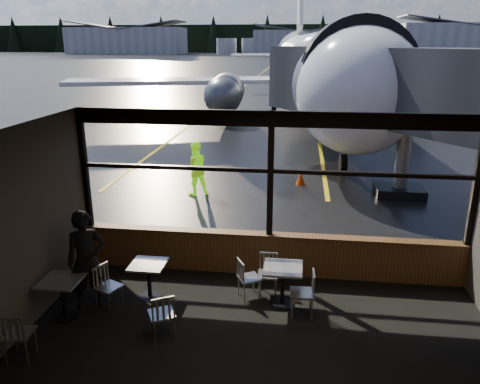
% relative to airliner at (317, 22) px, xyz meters
% --- Properties ---
extents(ground_plane, '(520.00, 520.00, 0.00)m').
position_rel_airliner_xyz_m(ground_plane, '(-1.25, 98.30, -5.93)').
color(ground_plane, black).
rests_on(ground_plane, ground).
extents(carpet_floor, '(8.00, 6.00, 0.01)m').
position_rel_airliner_xyz_m(carpet_floor, '(-1.25, -24.70, -5.92)').
color(carpet_floor, black).
rests_on(carpet_floor, ground).
extents(ceiling, '(8.00, 6.00, 0.04)m').
position_rel_airliner_xyz_m(ceiling, '(-1.25, -24.70, -2.43)').
color(ceiling, '#38332D').
rests_on(ceiling, ground).
extents(window_sill, '(8.00, 0.28, 0.90)m').
position_rel_airliner_xyz_m(window_sill, '(-1.25, -21.70, -5.48)').
color(window_sill, brown).
rests_on(window_sill, ground).
extents(window_header, '(8.00, 0.18, 0.30)m').
position_rel_airliner_xyz_m(window_header, '(-1.25, -21.70, -2.58)').
color(window_header, black).
rests_on(window_header, ground).
extents(mullion_left, '(0.12, 0.12, 2.60)m').
position_rel_airliner_xyz_m(mullion_left, '(-5.20, -21.70, -3.73)').
color(mullion_left, black).
rests_on(mullion_left, ground).
extents(mullion_centre, '(0.12, 0.12, 2.60)m').
position_rel_airliner_xyz_m(mullion_centre, '(-1.25, -21.70, -3.73)').
color(mullion_centre, black).
rests_on(mullion_centre, ground).
extents(mullion_right, '(0.12, 0.12, 2.60)m').
position_rel_airliner_xyz_m(mullion_right, '(2.70, -21.70, -3.73)').
color(mullion_right, black).
rests_on(mullion_right, ground).
extents(window_transom, '(8.00, 0.10, 0.08)m').
position_rel_airliner_xyz_m(window_transom, '(-1.25, -21.70, -3.63)').
color(window_transom, black).
rests_on(window_transom, ground).
extents(airliner, '(35.19, 41.16, 11.87)m').
position_rel_airliner_xyz_m(airliner, '(0.00, 0.00, 0.00)').
color(airliner, white).
rests_on(airliner, ground_plane).
extents(jet_bridge, '(9.13, 11.16, 4.87)m').
position_rel_airliner_xyz_m(jet_bridge, '(2.35, -16.20, -3.50)').
color(jet_bridge, '#272729').
rests_on(jet_bridge, ground_plane).
extents(cafe_table_near, '(0.71, 0.71, 0.79)m').
position_rel_airliner_xyz_m(cafe_table_near, '(-0.91, -22.91, -5.54)').
color(cafe_table_near, '#ADA79F').
rests_on(cafe_table_near, carpet_floor).
extents(cafe_table_mid, '(0.66, 0.66, 0.73)m').
position_rel_airliner_xyz_m(cafe_table_mid, '(-3.49, -22.98, -5.57)').
color(cafe_table_mid, '#A8A39B').
rests_on(cafe_table_mid, carpet_floor).
extents(cafe_table_left, '(0.69, 0.69, 0.76)m').
position_rel_airliner_xyz_m(cafe_table_left, '(-4.80, -23.86, -5.55)').
color(cafe_table_left, '#A9A49C').
rests_on(cafe_table_left, carpet_floor).
extents(chair_near_e, '(0.51, 0.51, 0.89)m').
position_rel_airliner_xyz_m(chair_near_e, '(-0.54, -23.23, -5.49)').
color(chair_near_e, '#BBB5A9').
rests_on(chair_near_e, carpet_floor).
extents(chair_near_w, '(0.60, 0.60, 0.82)m').
position_rel_airliner_xyz_m(chair_near_w, '(-1.56, -22.73, -5.53)').
color(chair_near_w, '#BCB7A9').
rests_on(chair_near_w, carpet_floor).
extents(chair_near_n, '(0.45, 0.45, 0.82)m').
position_rel_airliner_xyz_m(chair_near_n, '(-1.21, -22.54, -5.52)').
color(chair_near_n, '#A9A599').
rests_on(chair_near_n, carpet_floor).
extents(chair_mid_s, '(0.64, 0.64, 0.86)m').
position_rel_airliner_xyz_m(chair_mid_s, '(-2.87, -24.21, -5.50)').
color(chair_mid_s, '#ACA79B').
rests_on(chair_mid_s, carpet_floor).
extents(chair_mid_w, '(0.61, 0.61, 0.85)m').
position_rel_airliner_xyz_m(chair_mid_w, '(-4.11, -23.45, -5.51)').
color(chair_mid_w, '#BCB7AA').
rests_on(chair_mid_w, carpet_floor).
extents(chair_left_s, '(0.53, 0.53, 0.87)m').
position_rel_airliner_xyz_m(chair_left_s, '(-4.92, -25.03, -5.50)').
color(chair_left_s, beige).
rests_on(chair_left_s, carpet_floor).
extents(passenger, '(0.83, 0.75, 1.89)m').
position_rel_airliner_xyz_m(passenger, '(-4.50, -23.42, -4.99)').
color(passenger, black).
rests_on(passenger, carpet_floor).
extents(ground_crew, '(1.06, 0.98, 1.74)m').
position_rel_airliner_xyz_m(ground_crew, '(-4.04, -16.48, -5.06)').
color(ground_crew, '#BFF219').
rests_on(ground_crew, ground_plane).
extents(cone_nose, '(0.33, 0.33, 0.46)m').
position_rel_airliner_xyz_m(cone_nose, '(-0.63, -14.95, -5.70)').
color(cone_nose, orange).
rests_on(cone_nose, ground_plane).
extents(hangar_left, '(45.00, 18.00, 11.00)m').
position_rel_airliner_xyz_m(hangar_left, '(-71.25, 158.30, -0.43)').
color(hangar_left, silver).
rests_on(hangar_left, ground_plane).
extents(hangar_mid, '(38.00, 15.00, 10.00)m').
position_rel_airliner_xyz_m(hangar_mid, '(-1.25, 163.30, -0.93)').
color(hangar_mid, silver).
rests_on(hangar_mid, ground_plane).
extents(hangar_right, '(50.00, 20.00, 12.00)m').
position_rel_airliner_xyz_m(hangar_right, '(58.75, 156.30, 0.07)').
color(hangar_right, silver).
rests_on(hangar_right, ground_plane).
extents(fuel_tank_a, '(8.00, 8.00, 6.00)m').
position_rel_airliner_xyz_m(fuel_tank_a, '(-31.25, 160.30, -2.93)').
color(fuel_tank_a, silver).
rests_on(fuel_tank_a, ground_plane).
extents(fuel_tank_b, '(8.00, 8.00, 6.00)m').
position_rel_airliner_xyz_m(fuel_tank_b, '(-21.25, 160.30, -2.93)').
color(fuel_tank_b, silver).
rests_on(fuel_tank_b, ground_plane).
extents(fuel_tank_c, '(8.00, 8.00, 6.00)m').
position_rel_airliner_xyz_m(fuel_tank_c, '(-11.25, 160.30, -2.93)').
color(fuel_tank_c, silver).
rests_on(fuel_tank_c, ground_plane).
extents(treeline, '(360.00, 3.00, 12.00)m').
position_rel_airliner_xyz_m(treeline, '(-1.25, 188.30, 0.07)').
color(treeline, black).
rests_on(treeline, ground_plane).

